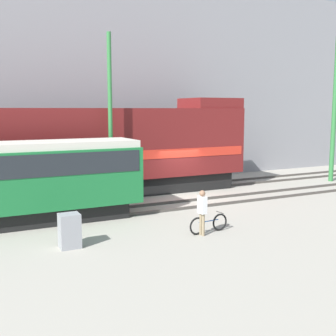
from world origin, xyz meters
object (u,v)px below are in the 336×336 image
object	(u,v)px
streetcar	(26,178)
utility_pole_center	(110,120)
bicycle	(209,224)
person	(202,208)
utility_pole_right	(334,110)
freight_locomotive	(105,150)
signal_box	(70,231)

from	to	relation	value
streetcar	utility_pole_center	xyz separation A→B (m)	(4.39, 2.07, 2.27)
bicycle	person	distance (m)	0.85
utility_pole_center	utility_pole_right	size ratio (longest dim) A/B	0.90
streetcar	person	size ratio (longest dim) A/B	5.42
freight_locomotive	signal_box	size ratio (longest dim) A/B	13.89
streetcar	bicycle	world-z (taller)	streetcar
utility_pole_right	signal_box	xyz separation A→B (m)	(-18.89, -5.91, -4.11)
utility_pole_right	freight_locomotive	bearing A→B (deg)	172.13
person	utility_pole_right	distance (m)	15.99
utility_pole_right	bicycle	bearing A→B (deg)	-154.43
utility_pole_center	utility_pole_right	xyz separation A→B (m)	(15.35, 0.00, 0.48)
freight_locomotive	signal_box	xyz separation A→B (m)	(-3.90, -7.99, -1.94)
freight_locomotive	utility_pole_center	world-z (taller)	utility_pole_center
bicycle	person	size ratio (longest dim) A/B	1.02
signal_box	freight_locomotive	bearing A→B (deg)	63.95
bicycle	person	bearing A→B (deg)	-156.01
freight_locomotive	person	world-z (taller)	freight_locomotive
bicycle	person	xyz separation A→B (m)	(-0.41, -0.18, 0.72)
freight_locomotive	streetcar	bearing A→B (deg)	-138.91
utility_pole_center	signal_box	xyz separation A→B (m)	(-3.54, -5.91, -3.63)
utility_pole_center	signal_box	size ratio (longest dim) A/B	7.05
bicycle	utility_pole_center	xyz separation A→B (m)	(-1.71, 6.53, 3.88)
streetcar	utility_pole_right	bearing A→B (deg)	5.99
streetcar	person	world-z (taller)	streetcar
freight_locomotive	utility_pole_right	size ratio (longest dim) A/B	1.77
utility_pole_center	utility_pole_right	distance (m)	15.36
streetcar	bicycle	xyz separation A→B (m)	(6.10, -4.45, -1.61)
streetcar	signal_box	size ratio (longest dim) A/B	7.87
streetcar	signal_box	bearing A→B (deg)	-77.57
streetcar	utility_pole_center	world-z (taller)	utility_pole_center
utility_pole_right	signal_box	world-z (taller)	utility_pole_right
streetcar	person	xyz separation A→B (m)	(5.69, -4.64, -0.90)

